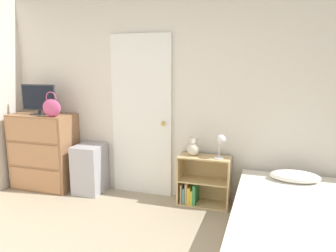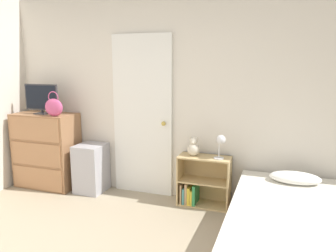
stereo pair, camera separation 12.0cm
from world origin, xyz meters
name	(u,v)px [view 1 (the left image)]	position (x,y,z in m)	size (l,w,h in m)	color
wall_back	(161,96)	(0.00, 2.33, 1.27)	(10.00, 0.06, 2.55)	silver
door_closed	(142,116)	(-0.24, 2.27, 1.02)	(0.80, 0.09, 2.04)	white
dresser	(44,151)	(-1.58, 2.05, 0.51)	(0.84, 0.45, 1.02)	#996B47
tv	(39,99)	(-1.59, 2.03, 1.22)	(0.51, 0.16, 0.40)	#2D2D33
handbag	(52,107)	(-1.31, 1.92, 1.13)	(0.26, 0.10, 0.32)	#C64C7F
storage_bin	(90,169)	(-0.91, 2.08, 0.32)	(0.35, 0.39, 0.63)	#ADADB7
bookshelf	(200,184)	(0.56, 2.15, 0.25)	(0.61, 0.28, 0.60)	tan
teddy_bear	(194,147)	(0.48, 2.14, 0.70)	(0.15, 0.15, 0.23)	beige
desk_lamp	(221,142)	(0.80, 2.10, 0.80)	(0.13, 0.13, 0.28)	silver
bed	(297,230)	(1.61, 1.36, 0.23)	(1.15, 1.86, 0.56)	brown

